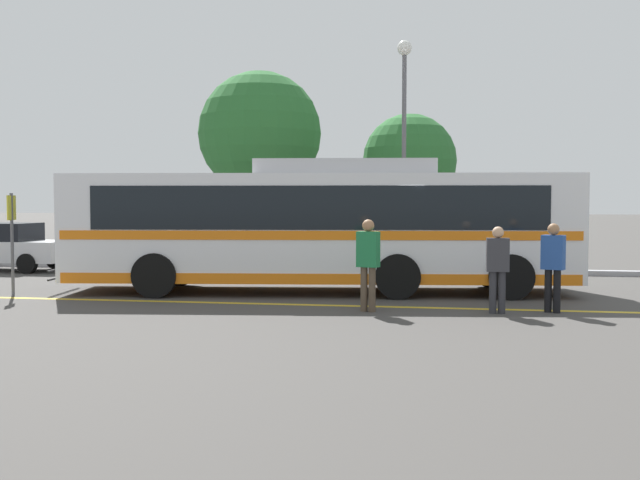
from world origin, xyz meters
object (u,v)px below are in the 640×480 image
Objects in this scene: parked_car_0 at (4,247)px; pedestrian_2 at (498,264)px; street_lamp at (404,114)px; tree_0 at (409,161)px; pedestrian_0 at (553,262)px; bus_stop_sign at (12,231)px; tree_1 at (260,133)px; parked_car_1 at (199,251)px; pedestrian_1 at (368,259)px; transit_bus at (321,225)px.

pedestrian_2 is at bearing -113.04° from parked_car_0.
tree_0 is at bearing 88.96° from street_lamp.
parked_car_0 is 2.49× the size of pedestrian_0.
pedestrian_0 is 12.16m from tree_0.
bus_stop_sign is at bearing 173.12° from pedestrian_2.
street_lamp is 1.06× the size of tree_1.
pedestrian_0 is at bearing -69.16° from street_lamp.
bus_stop_sign is (-2.49, -5.70, 0.79)m from parked_car_1.
parked_car_0 is 13.57m from tree_0.
pedestrian_2 is 0.32× the size of tree_0.
pedestrian_2 is at bearing -56.39° from tree_1.
street_lamp is 1.38× the size of tree_0.
tree_1 reaches higher than parked_car_0.
parked_car_1 is 0.65× the size of tree_1.
parked_car_0 is 0.64× the size of tree_1.
tree_1 is at bearing -175.99° from tree_0.
street_lamp is at bearing -44.15° from pedestrian_0.
pedestrian_0 is at bearing -100.33° from bus_stop_sign.
parked_car_0 is 15.93m from pedestrian_2.
parked_car_0 reaches higher than parked_car_1.
bus_stop_sign reaches higher than parked_car_1.
pedestrian_0 is at bearing -123.09° from parked_car_1.
pedestrian_2 is 14.09m from tree_1.
pedestrian_1 reaches higher than pedestrian_2.
pedestrian_1 is 0.35× the size of tree_0.
tree_0 is (0.19, 11.87, 2.51)m from pedestrian_1.
pedestrian_0 is 0.24× the size of street_lamp.
parked_car_1 is at bearing -98.10° from tree_1.
parked_car_1 is 10.56m from pedestrian_2.
pedestrian_2 is at bearing -158.24° from pedestrian_1.
pedestrian_1 is 2.47m from pedestrian_2.
street_lamp is (8.38, 8.23, 3.43)m from bus_stop_sign.
tree_1 is at bearing -6.80° from parked_car_1.
pedestrian_0 is 3.55m from pedestrian_1.
street_lamp is at bearing -20.94° from transit_bus.
tree_0 is 0.77× the size of tree_1.
pedestrian_2 is 12.21m from tree_0.
street_lamp reaches higher than parked_car_1.
bus_stop_sign reaches higher than parked_car_0.
pedestrian_2 is at bearing -79.01° from tree_0.
pedestrian_1 is at bearing -104.83° from bus_stop_sign.
pedestrian_1 is at bearing -90.88° from street_lamp.
pedestrian_1 is at bearing -138.53° from parked_car_1.
parked_car_1 is at bearing -156.72° from street_lamp.
parked_car_0 is at bearing 153.86° from pedestrian_2.
bus_stop_sign is 13.82m from tree_0.
pedestrian_1 is at bearing -117.86° from parked_car_0.
parked_car_1 is (6.31, 0.08, -0.05)m from parked_car_0.
pedestrian_1 is 0.77× the size of bus_stop_sign.
pedestrian_1 is (1.43, -2.92, -0.56)m from transit_bus.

